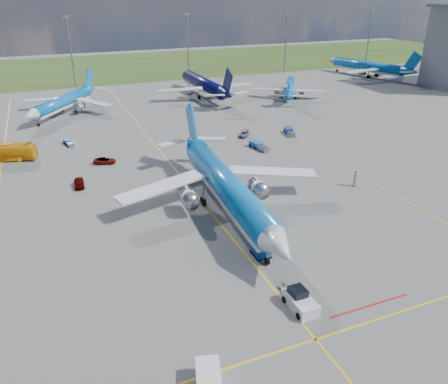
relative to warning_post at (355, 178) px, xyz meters
name	(u,v)px	position (x,y,z in m)	size (l,w,h in m)	color
ground	(233,239)	(-26.00, -8.00, -1.50)	(400.00, 400.00, 0.00)	#5A5A57
grass_strip	(92,68)	(-26.00, 142.00, -1.50)	(400.00, 80.00, 0.01)	#2D4719
taxiway_lines	(175,168)	(-25.83, 19.70, -1.49)	(60.25, 160.00, 0.02)	yellow
floodlight_masts	(132,46)	(-16.00, 102.00, 11.06)	(202.20, 0.50, 22.70)	slate
warning_post	(355,178)	(0.00, 0.00, 0.00)	(0.50, 0.50, 3.00)	red
bg_jet_nnw	(65,114)	(-42.10, 68.08, -1.50)	(27.12, 35.59, 9.32)	#0D68B6
bg_jet_n	(204,96)	(-0.48, 73.61, -1.50)	(32.26, 42.34, 11.09)	#070A3E
bg_jet_ne	(289,96)	(24.04, 63.45, -1.50)	(23.64, 31.02, 8.12)	#0D68B6
bg_jet_ene	(366,76)	(68.53, 82.04, -1.50)	(31.27, 41.04, 10.75)	#0D68B6
main_airliner	(227,210)	(-23.56, -0.02, -1.50)	(34.25, 44.96, 11.77)	#0D68B6
pushback_tug	(300,301)	(-24.98, -23.33, -0.69)	(2.27, 5.95, 2.01)	silver
uld_container	(261,249)	(-24.24, -12.86, -0.59)	(1.81, 2.26, 1.81)	#0B3E9D
apron_bus	(3,152)	(-55.46, 36.12, 0.19)	(2.84, 12.15, 3.38)	#EBA00D
service_car_a	(79,183)	(-43.25, 17.56, -0.82)	(1.62, 4.02, 1.37)	#999999
service_car_b	(105,161)	(-37.61, 26.87, -0.92)	(1.93, 4.19, 1.17)	#999999
service_car_c	(244,134)	(-5.83, 32.05, -0.90)	(1.68, 4.13, 1.20)	#999999
baggage_tug_w	(258,146)	(-6.60, 23.32, -0.92)	(2.19, 5.68, 1.24)	#1C56A8
baggage_tug_c	(68,143)	(-43.17, 41.21, -1.05)	(1.83, 4.42, 0.96)	navy
baggage_tug_e	(289,132)	(4.57, 29.75, -0.93)	(2.94, 5.57, 1.21)	navy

